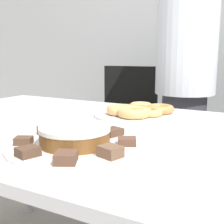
{
  "coord_description": "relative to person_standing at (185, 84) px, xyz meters",
  "views": [
    {
      "loc": [
        0.46,
        -0.92,
        1.0
      ],
      "look_at": [
        -0.06,
        0.0,
        0.8
      ],
      "focal_mm": 50.0,
      "sensor_mm": 36.0,
      "label": 1
    }
  ],
  "objects": [
    {
      "name": "plate_donuts",
      "position": [
        -0.03,
        -0.59,
        -0.08
      ],
      "size": [
        0.36,
        0.36,
        0.01
      ],
      "color": "white",
      "rests_on": "table"
    },
    {
      "name": "person_standing",
      "position": [
        0.0,
        0.0,
        0.0
      ],
      "size": [
        0.34,
        0.34,
        1.58
      ],
      "color": "#383842",
      "rests_on": "ground_plane"
    },
    {
      "name": "wall_back",
      "position": [
        0.05,
        0.77,
        0.47
      ],
      "size": [
        8.0,
        0.05,
        2.6
      ],
      "color": "#A8AAAD",
      "rests_on": "ground_plane"
    },
    {
      "name": "plate_cake",
      "position": [
        0.0,
        -1.08,
        -0.08
      ],
      "size": [
        0.38,
        0.38,
        0.01
      ],
      "color": "white",
      "rests_on": "table"
    },
    {
      "name": "lamington_7",
      "position": [
        0.07,
        -1.21,
        -0.07
      ],
      "size": [
        0.07,
        0.08,
        0.02
      ],
      "rotation": [
        0.0,
        0.0,
        11.48
      ],
      "color": "brown",
      "rests_on": "plate_cake"
    },
    {
      "name": "donut_2",
      "position": [
        -0.09,
        -0.64,
        -0.06
      ],
      "size": [
        0.11,
        0.11,
        0.04
      ],
      "color": "#E5AD66",
      "rests_on": "plate_donuts"
    },
    {
      "name": "lamington_4",
      "position": [
        -0.13,
        -1.04,
        -0.06
      ],
      "size": [
        0.06,
        0.06,
        0.03
      ],
      "rotation": [
        0.0,
        0.0,
        9.12
      ],
      "color": "brown",
      "rests_on": "plate_cake"
    },
    {
      "name": "donut_0",
      "position": [
        -0.03,
        -0.59,
        -0.06
      ],
      "size": [
        0.11,
        0.11,
        0.03
      ],
      "color": "#C68447",
      "rests_on": "plate_donuts"
    },
    {
      "name": "donut_3",
      "position": [
        -0.01,
        -0.66,
        -0.06
      ],
      "size": [
        0.13,
        0.13,
        0.04
      ],
      "color": "#E5AD66",
      "rests_on": "plate_donuts"
    },
    {
      "name": "frosted_cake",
      "position": [
        0.0,
        -1.08,
        -0.05
      ],
      "size": [
        0.2,
        0.2,
        0.05
      ],
      "color": "brown",
      "rests_on": "plate_cake"
    },
    {
      "name": "lamington_3",
      "position": [
        -0.06,
        -0.95,
        -0.06
      ],
      "size": [
        0.06,
        0.06,
        0.03
      ],
      "rotation": [
        0.0,
        0.0,
        8.33
      ],
      "color": "brown",
      "rests_on": "plate_cake"
    },
    {
      "name": "donut_4",
      "position": [
        0.03,
        -0.6,
        -0.06
      ],
      "size": [
        0.1,
        0.1,
        0.03
      ],
      "color": "#E5AD66",
      "rests_on": "plate_donuts"
    },
    {
      "name": "lamington_0",
      "position": [
        0.14,
        -1.12,
        -0.06
      ],
      "size": [
        0.06,
        0.06,
        0.03
      ],
      "rotation": [
        0.0,
        0.0,
        5.98
      ],
      "color": "brown",
      "rests_on": "plate_cake"
    },
    {
      "name": "table",
      "position": [
        0.05,
        -0.84,
        -0.16
      ],
      "size": [
        1.97,
        1.01,
        0.74
      ],
      "color": "silver",
      "rests_on": "ground_plane"
    },
    {
      "name": "lamington_5",
      "position": [
        -0.12,
        -1.15,
        -0.07
      ],
      "size": [
        0.06,
        0.06,
        0.02
      ],
      "rotation": [
        0.0,
        0.0,
        9.91
      ],
      "color": "#513828",
      "rests_on": "plate_cake"
    },
    {
      "name": "donut_5",
      "position": [
        0.04,
        -0.52,
        -0.06
      ],
      "size": [
        0.12,
        0.12,
        0.03
      ],
      "color": "#C68447",
      "rests_on": "plate_donuts"
    },
    {
      "name": "office_chair_left",
      "position": [
        -0.45,
        0.11,
        -0.39
      ],
      "size": [
        0.49,
        0.49,
        0.91
      ],
      "rotation": [
        0.0,
        0.0,
        0.12
      ],
      "color": "black",
      "rests_on": "ground_plane"
    },
    {
      "name": "lamington_2",
      "position": [
        0.05,
        -0.94,
        -0.07
      ],
      "size": [
        0.07,
        0.07,
        0.02
      ],
      "rotation": [
        0.0,
        0.0,
        7.55
      ],
      "color": "#513828",
      "rests_on": "plate_cake"
    },
    {
      "name": "lamington_6",
      "position": [
        -0.04,
        -1.22,
        -0.07
      ],
      "size": [
        0.06,
        0.06,
        0.02
      ],
      "rotation": [
        0.0,
        0.0,
        10.69
      ],
      "color": "#513828",
      "rests_on": "plate_cake"
    },
    {
      "name": "lamington_1",
      "position": [
        0.13,
        -1.01,
        -0.07
      ],
      "size": [
        0.06,
        0.06,
        0.02
      ],
      "rotation": [
        0.0,
        0.0,
        6.76
      ],
      "color": "brown",
      "rests_on": "plate_cake"
    },
    {
      "name": "donut_6",
      "position": [
        -0.06,
        -0.49,
        -0.06
      ],
      "size": [
        0.1,
        0.1,
        0.03
      ],
      "color": "#E5AD66",
      "rests_on": "plate_donuts"
    },
    {
      "name": "donut_1",
      "position": [
        -0.1,
        -0.57,
        -0.06
      ],
      "size": [
        0.1,
        0.1,
        0.03
      ],
      "color": "#C68447",
      "rests_on": "plate_donuts"
    }
  ]
}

